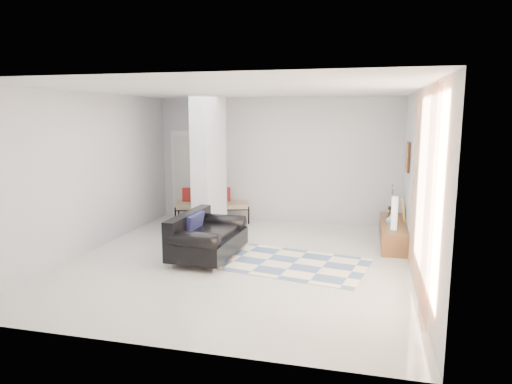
# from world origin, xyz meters

# --- Properties ---
(floor) EXTENTS (6.00, 6.00, 0.00)m
(floor) POSITION_xyz_m (0.00, 0.00, 0.00)
(floor) COLOR beige
(floor) RESTS_ON ground
(ceiling) EXTENTS (6.00, 6.00, 0.00)m
(ceiling) POSITION_xyz_m (0.00, 0.00, 2.80)
(ceiling) COLOR white
(ceiling) RESTS_ON wall_back
(wall_back) EXTENTS (6.00, 0.00, 6.00)m
(wall_back) POSITION_xyz_m (0.00, 3.00, 1.40)
(wall_back) COLOR silver
(wall_back) RESTS_ON ground
(wall_front) EXTENTS (6.00, 0.00, 6.00)m
(wall_front) POSITION_xyz_m (0.00, -3.00, 1.40)
(wall_front) COLOR silver
(wall_front) RESTS_ON ground
(wall_left) EXTENTS (0.00, 6.00, 6.00)m
(wall_left) POSITION_xyz_m (-2.75, 0.00, 1.40)
(wall_left) COLOR silver
(wall_left) RESTS_ON ground
(wall_right) EXTENTS (0.00, 6.00, 6.00)m
(wall_right) POSITION_xyz_m (2.75, 0.00, 1.40)
(wall_right) COLOR silver
(wall_right) RESTS_ON ground
(partition_column) EXTENTS (0.35, 1.20, 2.80)m
(partition_column) POSITION_xyz_m (-1.10, 1.60, 1.40)
(partition_column) COLOR silver
(partition_column) RESTS_ON floor
(hallway_door) EXTENTS (0.85, 0.06, 2.04)m
(hallway_door) POSITION_xyz_m (-2.10, 2.96, 1.02)
(hallway_door) COLOR white
(hallway_door) RESTS_ON floor
(curtain) EXTENTS (0.00, 2.55, 2.55)m
(curtain) POSITION_xyz_m (2.67, -1.15, 1.45)
(curtain) COLOR orange
(curtain) RESTS_ON wall_right
(wall_art) EXTENTS (0.04, 0.45, 0.55)m
(wall_art) POSITION_xyz_m (2.72, 1.70, 1.65)
(wall_art) COLOR #3E1D11
(wall_art) RESTS_ON wall_right
(media_console) EXTENTS (0.45, 1.91, 0.80)m
(media_console) POSITION_xyz_m (2.52, 1.70, 0.20)
(media_console) COLOR brown
(media_console) RESTS_ON floor
(loveseat) EXTENTS (0.99, 1.62, 0.76)m
(loveseat) POSITION_xyz_m (-0.63, 0.01, 0.36)
(loveseat) COLOR silver
(loveseat) RESTS_ON floor
(daybed) EXTENTS (1.78, 1.16, 0.77)m
(daybed) POSITION_xyz_m (-1.44, 2.62, 0.42)
(daybed) COLOR black
(daybed) RESTS_ON floor
(area_rug) EXTENTS (2.54, 1.93, 0.01)m
(area_rug) POSITION_xyz_m (0.90, 0.03, 0.01)
(area_rug) COLOR #F1E7B8
(area_rug) RESTS_ON floor
(cylinder_lamp) EXTENTS (0.11, 0.11, 0.59)m
(cylinder_lamp) POSITION_xyz_m (2.50, 1.15, 0.70)
(cylinder_lamp) COLOR white
(cylinder_lamp) RESTS_ON media_console
(bronze_figurine) EXTENTS (0.13, 0.13, 0.24)m
(bronze_figurine) POSITION_xyz_m (2.47, 2.10, 0.52)
(bronze_figurine) COLOR #2E2114
(bronze_figurine) RESTS_ON media_console
(vase) EXTENTS (0.21, 0.21, 0.20)m
(vase) POSITION_xyz_m (2.47, 1.53, 0.50)
(vase) COLOR silver
(vase) RESTS_ON media_console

